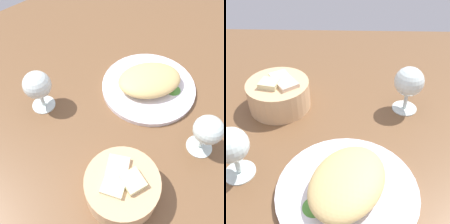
{
  "view_description": "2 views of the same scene",
  "coord_description": "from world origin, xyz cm",
  "views": [
    {
      "loc": [
        33.77,
        27.47,
        58.97
      ],
      "look_at": [
        7.43,
        -2.75,
        3.29
      ],
      "focal_mm": 41.5,
      "sensor_mm": 36.0,
      "label": 1
    },
    {
      "loc": [
        -40.49,
        -3.13,
        46.92
      ],
      "look_at": [
        13.0,
        -1.63,
        3.26
      ],
      "focal_mm": 45.08,
      "sensor_mm": 36.0,
      "label": 2
    }
  ],
  "objects": [
    {
      "name": "ground_plane",
      "position": [
        0.0,
        0.0,
        -1.0
      ],
      "size": [
        140.0,
        140.0,
        2.0
      ],
      "primitive_type": "cube",
      "color": "brown"
    },
    {
      "name": "plate",
      "position": [
        -8.05,
        -4.0,
        0.7
      ],
      "size": [
        27.59,
        27.59,
        1.4
      ],
      "primitive_type": "cylinder",
      "color": "white",
      "rests_on": "ground_plane"
    },
    {
      "name": "omelette",
      "position": [
        -8.05,
        -4.0,
        3.78
      ],
      "size": [
        22.46,
        20.18,
        4.76
      ],
      "primitive_type": "ellipsoid",
      "rotation": [
        0.0,
        0.0,
        -0.46
      ],
      "color": "#D8B570",
      "rests_on": "plate"
    },
    {
      "name": "lettuce_garnish",
      "position": [
        -12.15,
        2.05,
        2.3
      ],
      "size": [
        4.28,
        4.28,
        1.79
      ],
      "primitive_type": "cone",
      "color": "#4B8C33",
      "rests_on": "plate"
    },
    {
      "name": "bread_basket",
      "position": [
        19.27,
        14.01,
        4.03
      ],
      "size": [
        16.17,
        16.17,
        8.77
      ],
      "color": "tan",
      "rests_on": "ground_plane"
    },
    {
      "name": "wine_glass_near",
      "position": [
        18.94,
        -19.21,
        8.1
      ],
      "size": [
        7.51,
        7.51,
        12.38
      ],
      "color": "silver",
      "rests_on": "ground_plane"
    },
    {
      "name": "wine_glass_far",
      "position": [
        -3.67,
        18.37,
        7.65
      ],
      "size": [
        7.09,
        7.09,
        11.79
      ],
      "color": "silver",
      "rests_on": "ground_plane"
    }
  ]
}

